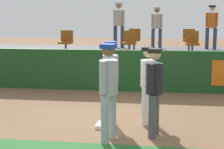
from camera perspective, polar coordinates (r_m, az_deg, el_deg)
ground_plane at (r=8.26m, az=-1.16°, el=-7.80°), size 60.00×60.00×0.00m
first_base at (r=8.09m, az=-1.00°, el=-7.86°), size 0.40×0.40×0.08m
player_fielder_home at (r=8.21m, az=5.62°, el=-0.83°), size 0.46×0.50×1.72m
player_runner_visitor at (r=7.00m, az=-0.54°, el=-1.73°), size 0.44×0.51×1.88m
player_coach_visitor at (r=8.18m, az=-0.23°, el=-0.28°), size 0.43×0.50×1.84m
player_umpire at (r=7.35m, az=6.56°, el=-1.79°), size 0.39×0.49×1.77m
field_wall at (r=11.79m, az=1.85°, el=0.64°), size 18.00×0.26×1.31m
bleacher_platform at (r=14.35m, az=2.89°, el=1.59°), size 18.00×4.80×1.01m
seat_front_center at (r=13.12m, az=2.73°, el=5.17°), size 0.46×0.44×0.84m
seat_back_center at (r=14.91m, az=3.47°, el=5.66°), size 0.47×0.44×0.84m
seat_back_right at (r=14.89m, az=11.79°, el=5.47°), size 0.46×0.44×0.84m
seat_front_left at (r=13.53m, az=-7.10°, el=5.23°), size 0.45×0.44×0.84m
seat_front_right at (r=13.10m, az=12.30°, el=4.96°), size 0.44×0.44×0.84m
spectator_hooded at (r=15.80m, az=1.06°, el=8.14°), size 0.50×0.46×1.89m
spectator_capped at (r=15.54m, az=6.93°, el=7.63°), size 0.47×0.38×1.69m
spectator_casual at (r=15.60m, az=15.13°, el=7.55°), size 0.48×0.42×1.77m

